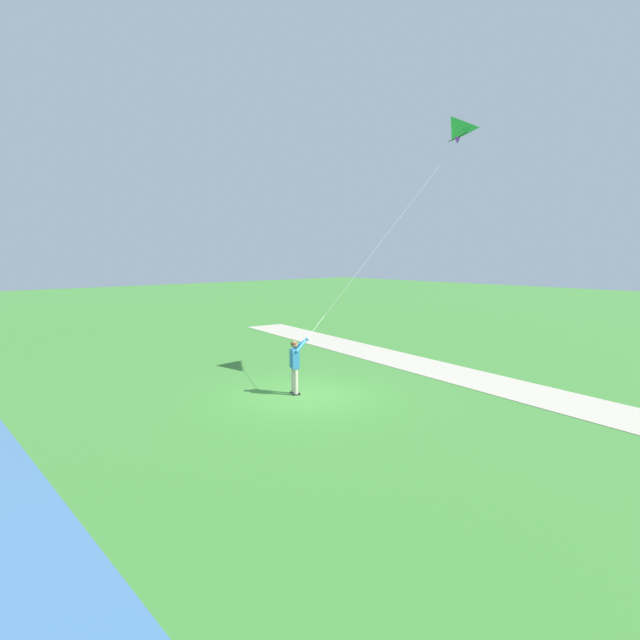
# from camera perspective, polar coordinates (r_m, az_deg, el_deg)

# --- Properties ---
(ground_plane) EXTENTS (120.00, 120.00, 0.00)m
(ground_plane) POSITION_cam_1_polar(r_m,az_deg,el_deg) (16.24, -1.82, -8.52)
(ground_plane) COLOR #3D7F33
(walkway_path) EXTENTS (6.82, 32.02, 0.02)m
(walkway_path) POSITION_cam_1_polar(r_m,az_deg,el_deg) (19.38, 16.02, -6.15)
(walkway_path) COLOR #B7AD99
(walkway_path) RESTS_ON ground
(person_kite_flyer) EXTENTS (0.63, 0.49, 1.83)m
(person_kite_flyer) POSITION_cam_1_polar(r_m,az_deg,el_deg) (16.12, -2.83, -4.81)
(person_kite_flyer) COLOR #232328
(person_kite_flyer) RESTS_ON ground
(flying_kite) EXTENTS (5.48, 2.64, 7.28)m
(flying_kite) POSITION_cam_1_polar(r_m,az_deg,el_deg) (18.68, 14.55, 19.96)
(flying_kite) COLOR green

